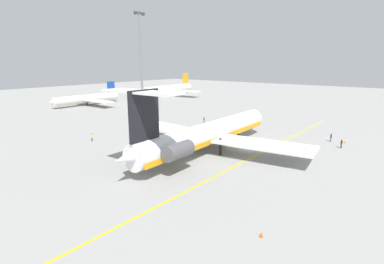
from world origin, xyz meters
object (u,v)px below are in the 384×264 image
(ground_crew_portside, at_px, (331,137))
(safety_cone_nose, at_px, (261,234))
(ground_crew_near_tail, at_px, (204,119))
(ground_crew_starboard, at_px, (341,143))
(main_jetliner, at_px, (205,134))
(light_mast, at_px, (141,60))
(ground_crew_near_nose, at_px, (92,136))
(safety_cone_wingtip, at_px, (345,142))
(airliner_far_right, at_px, (167,89))
(airliner_mid_right, at_px, (85,99))

(ground_crew_portside, distance_m, safety_cone_nose, 41.11)
(ground_crew_near_tail, distance_m, ground_crew_starboard, 34.62)
(main_jetliner, relative_size, light_mast, 1.41)
(ground_crew_near_nose, bearing_deg, light_mast, -158.67)
(ground_crew_portside, bearing_deg, ground_crew_near_tail, 11.71)
(main_jetliner, height_order, safety_cone_wingtip, main_jetliner)
(safety_cone_nose, relative_size, safety_cone_wingtip, 1.00)
(ground_crew_starboard, bearing_deg, ground_crew_near_nose, -114.24)
(light_mast, bearing_deg, airliner_far_right, 34.59)
(light_mast, bearing_deg, ground_crew_near_nose, -150.29)
(ground_crew_starboard, height_order, safety_cone_wingtip, ground_crew_starboard)
(ground_crew_starboard, relative_size, safety_cone_nose, 3.20)
(ground_crew_portside, height_order, safety_cone_nose, ground_crew_portside)
(safety_cone_wingtip, bearing_deg, ground_crew_starboard, -176.08)
(ground_crew_starboard, xyz_separation_m, safety_cone_wingtip, (4.37, 0.30, -0.84))
(airliner_far_right, height_order, safety_cone_wingtip, airliner_far_right)
(ground_crew_near_tail, height_order, ground_crew_starboard, ground_crew_near_tail)
(ground_crew_starboard, height_order, light_mast, light_mast)
(airliner_mid_right, xyz_separation_m, ground_crew_starboard, (-2.54, -89.48, -1.34))
(airliner_mid_right, height_order, safety_cone_nose, airliner_mid_right)
(ground_crew_starboard, bearing_deg, ground_crew_portside, 159.84)
(safety_cone_nose, xyz_separation_m, safety_cone_wingtip, (41.41, 1.78, 0.00))
(airliner_mid_right, height_order, ground_crew_near_tail, airliner_mid_right)
(main_jetliner, height_order, ground_crew_portside, main_jetliner)
(safety_cone_nose, distance_m, safety_cone_wingtip, 41.44)
(ground_crew_near_tail, bearing_deg, safety_cone_nose, -117.81)
(ground_crew_portside, bearing_deg, airliner_far_right, -16.26)
(ground_crew_starboard, distance_m, light_mast, 60.69)
(main_jetliner, height_order, airliner_mid_right, main_jetliner)
(main_jetliner, bearing_deg, safety_cone_nose, -134.94)
(airliner_mid_right, xyz_separation_m, ground_crew_portside, (1.29, -86.63, -1.35))
(ground_crew_near_tail, bearing_deg, airliner_mid_right, 110.56)
(airliner_far_right, xyz_separation_m, ground_crew_near_tail, (-43.05, -53.59, -1.89))
(airliner_far_right, bearing_deg, ground_crew_near_nose, 29.43)
(ground_crew_portside, bearing_deg, ground_crew_starboard, 136.62)
(ground_crew_portside, bearing_deg, ground_crew_near_nose, 48.09)
(airliner_mid_right, distance_m, ground_crew_near_tail, 54.99)
(airliner_far_right, xyz_separation_m, light_mast, (-42.71, -29.46, 13.36))
(ground_crew_near_tail, distance_m, ground_crew_portside, 31.67)
(ground_crew_portside, relative_size, light_mast, 0.06)
(airliner_mid_right, bearing_deg, main_jetliner, 73.73)
(ground_crew_near_nose, bearing_deg, ground_crew_starboard, 114.14)
(airliner_far_right, bearing_deg, safety_cone_nose, 43.97)
(safety_cone_wingtip, bearing_deg, light_mast, 91.10)
(ground_crew_starboard, bearing_deg, airliner_far_right, -174.30)
(ground_crew_near_nose, relative_size, safety_cone_wingtip, 2.99)
(main_jetliner, distance_m, safety_cone_wingtip, 29.26)
(ground_crew_near_tail, height_order, safety_cone_nose, ground_crew_near_tail)
(ground_crew_near_tail, relative_size, safety_cone_nose, 3.33)
(airliner_mid_right, distance_m, airliner_far_right, 43.43)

